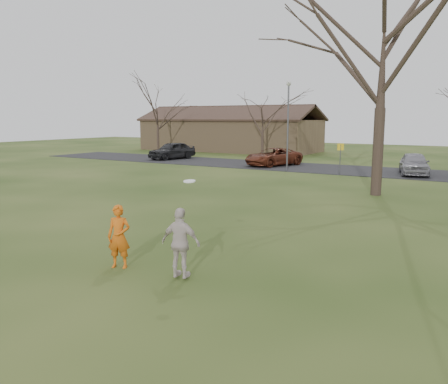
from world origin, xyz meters
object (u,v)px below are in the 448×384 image
(car_4, at_px, (414,164))
(big_tree, at_px, (383,47))
(lamp_post, at_px, (288,114))
(catching_play, at_px, (181,243))
(building, at_px, (229,134))
(car_2, at_px, (273,157))
(player_defender, at_px, (119,237))
(car_0, at_px, (172,150))

(car_4, height_order, big_tree, big_tree)
(car_4, relative_size, big_tree, 0.30)
(lamp_post, distance_m, big_tree, 11.38)
(catching_play, distance_m, building, 43.03)
(catching_play, distance_m, lamp_post, 23.33)
(car_2, bearing_deg, player_defender, -54.59)
(car_2, height_order, car_4, car_4)
(catching_play, xyz_separation_m, building, (-20.99, 37.54, 1.05))
(car_4, distance_m, lamp_post, 9.02)
(player_defender, bearing_deg, car_0, 102.13)
(building, bearing_deg, player_defender, -63.05)
(car_0, bearing_deg, car_2, 9.04)
(car_2, relative_size, lamp_post, 0.78)
(car_4, height_order, catching_play, catching_play)
(car_4, xyz_separation_m, catching_play, (-1.22, -23.96, 0.12))
(player_defender, relative_size, car_4, 0.38)
(car_4, xyz_separation_m, big_tree, (-0.22, -9.41, 6.23))
(car_2, xyz_separation_m, lamp_post, (2.21, -2.38, 3.25))
(car_4, bearing_deg, car_0, 163.79)
(car_0, bearing_deg, car_4, 8.97)
(catching_play, bearing_deg, building, 119.21)
(player_defender, distance_m, car_0, 30.58)
(car_0, relative_size, car_4, 1.07)
(building, distance_m, lamp_post, 20.99)
(car_0, distance_m, building, 12.82)
(player_defender, distance_m, big_tree, 16.16)
(car_0, xyz_separation_m, car_4, (20.75, -0.90, -0.05))
(car_4, bearing_deg, player_defender, -111.01)
(car_2, height_order, building, building)
(catching_play, bearing_deg, player_defender, -176.72)
(catching_play, height_order, big_tree, big_tree)
(catching_play, bearing_deg, big_tree, 86.03)
(car_0, height_order, catching_play, catching_play)
(car_0, relative_size, building, 0.22)
(car_4, height_order, lamp_post, lamp_post)
(lamp_post, bearing_deg, player_defender, -76.93)
(catching_play, relative_size, building, 0.11)
(car_2, distance_m, car_4, 10.44)
(catching_play, bearing_deg, lamp_post, 107.60)
(lamp_post, bearing_deg, car_2, 132.94)
(catching_play, bearing_deg, car_0, 128.15)
(car_0, height_order, car_2, car_0)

